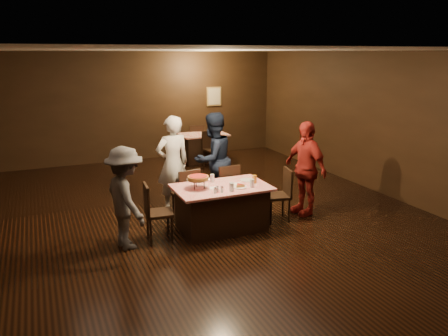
# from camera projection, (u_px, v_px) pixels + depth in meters

# --- Properties ---
(room) EXTENTS (10.00, 10.04, 3.02)m
(room) POSITION_uv_depth(u_px,v_px,m) (204.00, 101.00, 7.61)
(room) COLOR black
(room) RESTS_ON ground
(main_table) EXTENTS (1.60, 1.00, 0.77)m
(main_table) POSITION_uv_depth(u_px,v_px,m) (222.00, 208.00, 7.48)
(main_table) COLOR #AD0B13
(main_table) RESTS_ON ground
(back_table) EXTENTS (1.30, 0.90, 0.77)m
(back_table) POSITION_uv_depth(u_px,v_px,m) (203.00, 147.00, 12.25)
(back_table) COLOR #AE1F0B
(back_table) RESTS_ON ground
(chair_far_left) EXTENTS (0.47, 0.47, 0.95)m
(chair_far_left) POSITION_uv_depth(u_px,v_px,m) (185.00, 193.00, 7.97)
(chair_far_left) COLOR black
(chair_far_left) RESTS_ON ground
(chair_far_right) EXTENTS (0.42, 0.42, 0.95)m
(chair_far_right) POSITION_uv_depth(u_px,v_px,m) (225.00, 188.00, 8.28)
(chair_far_right) COLOR black
(chair_far_right) RESTS_ON ground
(chair_end_left) EXTENTS (0.46, 0.46, 0.95)m
(chair_end_left) POSITION_uv_depth(u_px,v_px,m) (159.00, 212.00, 7.04)
(chair_end_left) COLOR black
(chair_end_left) RESTS_ON ground
(chair_end_right) EXTENTS (0.50, 0.50, 0.95)m
(chair_end_right) POSITION_uv_depth(u_px,v_px,m) (277.00, 195.00, 7.88)
(chair_end_right) COLOR black
(chair_end_right) RESTS_ON ground
(chair_back_near) EXTENTS (0.49, 0.49, 0.95)m
(chair_back_near) POSITION_uv_depth(u_px,v_px,m) (213.00, 149.00, 11.61)
(chair_back_near) COLOR black
(chair_back_near) RESTS_ON ground
(chair_back_far) EXTENTS (0.48, 0.48, 0.95)m
(chair_back_far) POSITION_uv_depth(u_px,v_px,m) (196.00, 140.00, 12.76)
(chair_back_far) COLOR black
(chair_back_far) RESTS_ON ground
(diner_white_jacket) EXTENTS (0.72, 0.52, 1.84)m
(diner_white_jacket) POSITION_uv_depth(u_px,v_px,m) (173.00, 164.00, 8.29)
(diner_white_jacket) COLOR silver
(diner_white_jacket) RESTS_ON ground
(diner_navy_hoodie) EXTENTS (1.10, 0.99, 1.85)m
(diner_navy_hoodie) POSITION_uv_depth(u_px,v_px,m) (213.00, 159.00, 8.62)
(diner_navy_hoodie) COLOR black
(diner_navy_hoodie) RESTS_ON ground
(diner_grey_knit) EXTENTS (0.78, 1.13, 1.61)m
(diner_grey_knit) POSITION_uv_depth(u_px,v_px,m) (126.00, 198.00, 6.68)
(diner_grey_knit) COLOR #505155
(diner_grey_knit) RESTS_ON ground
(diner_red_shirt) EXTENTS (0.57, 1.08, 1.77)m
(diner_red_shirt) POSITION_uv_depth(u_px,v_px,m) (305.00, 168.00, 8.11)
(diner_red_shirt) COLOR maroon
(diner_red_shirt) RESTS_ON ground
(pizza_stand) EXTENTS (0.38, 0.38, 0.22)m
(pizza_stand) POSITION_uv_depth(u_px,v_px,m) (198.00, 178.00, 7.23)
(pizza_stand) COLOR black
(pizza_stand) RESTS_ON main_table
(plate_with_slice) EXTENTS (0.25, 0.25, 0.06)m
(plate_with_slice) POSITION_uv_depth(u_px,v_px,m) (239.00, 186.00, 7.31)
(plate_with_slice) COLOR white
(plate_with_slice) RESTS_ON main_table
(plate_empty) EXTENTS (0.25, 0.25, 0.01)m
(plate_empty) POSITION_uv_depth(u_px,v_px,m) (247.00, 180.00, 7.73)
(plate_empty) COLOR white
(plate_empty) RESTS_ON main_table
(glass_front_left) EXTENTS (0.08, 0.08, 0.14)m
(glass_front_left) POSITION_uv_depth(u_px,v_px,m) (232.00, 187.00, 7.12)
(glass_front_left) COLOR silver
(glass_front_left) RESTS_ON main_table
(glass_front_right) EXTENTS (0.08, 0.08, 0.14)m
(glass_front_right) POSITION_uv_depth(u_px,v_px,m) (252.00, 183.00, 7.32)
(glass_front_right) COLOR silver
(glass_front_right) RESTS_ON main_table
(glass_amber) EXTENTS (0.08, 0.08, 0.14)m
(glass_amber) POSITION_uv_depth(u_px,v_px,m) (254.00, 179.00, 7.55)
(glass_amber) COLOR #BF7F26
(glass_amber) RESTS_ON main_table
(glass_back) EXTENTS (0.08, 0.08, 0.14)m
(glass_back) POSITION_uv_depth(u_px,v_px,m) (212.00, 178.00, 7.61)
(glass_back) COLOR silver
(glass_back) RESTS_ON main_table
(condiments) EXTENTS (0.17, 0.10, 0.09)m
(condiments) POSITION_uv_depth(u_px,v_px,m) (218.00, 190.00, 7.05)
(condiments) COLOR silver
(condiments) RESTS_ON main_table
(napkin_center) EXTENTS (0.19, 0.19, 0.01)m
(napkin_center) POSITION_uv_depth(u_px,v_px,m) (238.00, 184.00, 7.50)
(napkin_center) COLOR white
(napkin_center) RESTS_ON main_table
(napkin_left) EXTENTS (0.21, 0.21, 0.01)m
(napkin_left) POSITION_uv_depth(u_px,v_px,m) (214.00, 188.00, 7.28)
(napkin_left) COLOR white
(napkin_left) RESTS_ON main_table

